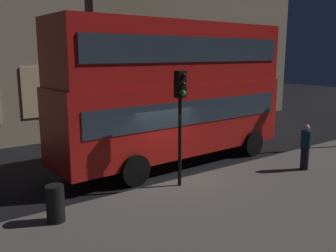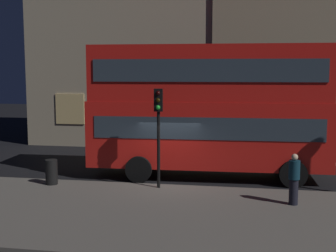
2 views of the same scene
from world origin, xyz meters
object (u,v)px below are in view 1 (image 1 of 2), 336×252
Objects in this scene: traffic_light_far_side at (254,77)px; traffic_light_near_kerb at (180,104)px; litter_bin at (55,203)px; double_decker_bus at (174,87)px; pedestrian at (305,147)px.

traffic_light_near_kerb is at bearing 39.13° from traffic_light_far_side.
traffic_light_far_side is 16.06m from litter_bin.
traffic_light_far_side is (10.34, 6.01, 0.19)m from traffic_light_near_kerb.
double_decker_bus is at bearing 30.79° from traffic_light_far_side.
traffic_light_near_kerb is 2.19× the size of pedestrian.
litter_bin is at bearing -157.39° from double_decker_bus.
litter_bin is (-4.26, -0.21, -2.24)m from traffic_light_near_kerb.
traffic_light_far_side reaches higher than litter_bin.
double_decker_bus is 10.46× the size of litter_bin.
traffic_light_near_kerb is 5.40m from pedestrian.
traffic_light_far_side is 4.32× the size of litter_bin.
traffic_light_far_side is at bearing 19.55° from double_decker_bus.
pedestrian is at bearing -52.83° from double_decker_bus.
double_decker_bus is 2.42× the size of traffic_light_far_side.
pedestrian is at bearing 62.54° from traffic_light_far_side.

